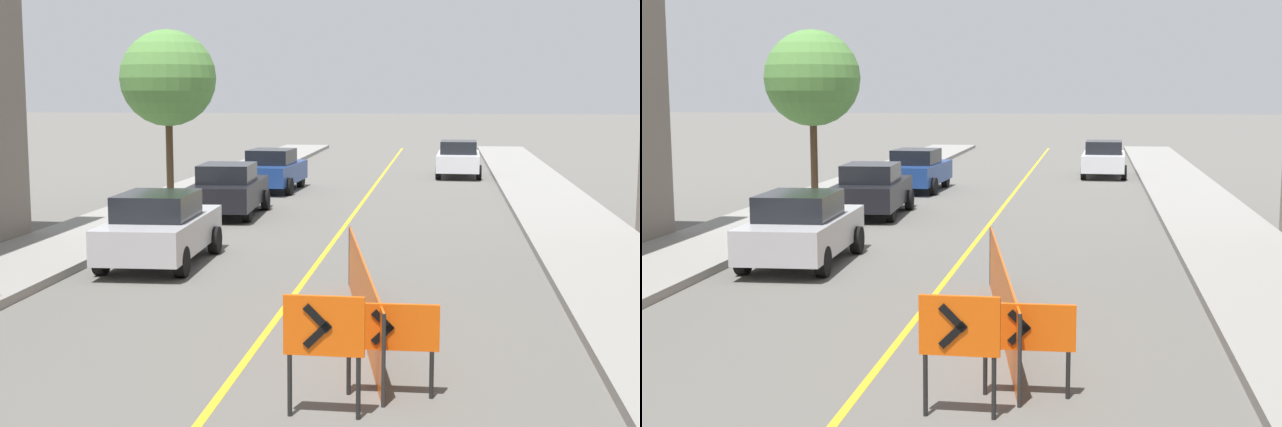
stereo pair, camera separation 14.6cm
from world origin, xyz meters
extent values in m
cube|color=gold|center=(0.00, 31.78, 0.00)|extent=(0.12, 63.55, 0.01)
cube|color=gray|center=(-6.27, 31.78, 0.09)|extent=(2.86, 63.55, 0.18)
cube|color=gray|center=(6.27, 31.78, 0.09)|extent=(2.86, 63.55, 0.18)
cube|color=#EF560C|center=(1.39, 14.89, 1.10)|extent=(0.95, 0.07, 0.71)
cube|color=black|center=(1.32, 14.85, 1.20)|extent=(0.34, 0.02, 0.34)
cube|color=black|center=(1.32, 14.85, 1.00)|extent=(0.34, 0.02, 0.34)
cylinder|color=black|center=(0.99, 14.89, 0.37)|extent=(0.06, 0.06, 0.75)
cylinder|color=black|center=(1.79, 14.89, 0.37)|extent=(0.06, 0.06, 0.75)
cube|color=#EF560C|center=(2.10, 15.72, 0.89)|extent=(1.21, 0.09, 0.58)
cube|color=black|center=(2.01, 15.68, 0.97)|extent=(0.29, 0.03, 0.29)
cube|color=black|center=(2.01, 15.68, 0.81)|extent=(0.29, 0.03, 0.29)
cylinder|color=black|center=(1.59, 15.72, 0.30)|extent=(0.06, 0.06, 0.60)
cylinder|color=black|center=(2.62, 15.72, 0.30)|extent=(0.06, 0.06, 0.60)
cube|color=#EF560C|center=(1.50, 18.67, 0.58)|extent=(1.14, 6.68, 1.15)
cylinder|color=#262626|center=(2.05, 15.33, 0.58)|extent=(0.05, 0.05, 1.15)
cylinder|color=#262626|center=(0.94, 22.01, 0.58)|extent=(0.05, 0.05, 1.15)
cube|color=#B7B7BC|center=(-3.39, 23.60, 0.68)|extent=(1.98, 4.37, 0.72)
cube|color=black|center=(-3.39, 23.39, 1.31)|extent=(1.61, 2.00, 0.55)
cylinder|color=black|center=(-4.24, 24.93, 0.32)|extent=(0.25, 0.65, 0.64)
cylinder|color=black|center=(-2.53, 24.93, 0.32)|extent=(0.25, 0.65, 0.64)
cylinder|color=black|center=(-4.24, 22.27, 0.32)|extent=(0.25, 0.65, 0.64)
cylinder|color=black|center=(-2.53, 22.27, 0.32)|extent=(0.25, 0.65, 0.64)
cube|color=black|center=(-3.73, 31.24, 0.68)|extent=(2.04, 4.39, 0.72)
cube|color=black|center=(-3.73, 31.03, 1.31)|extent=(1.63, 2.02, 0.55)
cylinder|color=black|center=(-4.58, 32.58, 0.32)|extent=(0.26, 0.65, 0.64)
cylinder|color=black|center=(-2.87, 32.58, 0.32)|extent=(0.26, 0.65, 0.64)
cylinder|color=black|center=(-4.58, 29.91, 0.32)|extent=(0.26, 0.65, 0.64)
cylinder|color=black|center=(-2.87, 29.91, 0.32)|extent=(0.26, 0.65, 0.64)
cube|color=navy|center=(-3.68, 37.95, 0.68)|extent=(2.01, 4.39, 0.72)
cube|color=black|center=(-3.68, 37.73, 1.31)|extent=(1.63, 2.01, 0.55)
cylinder|color=black|center=(-4.53, 39.28, 0.32)|extent=(0.25, 0.65, 0.64)
cylinder|color=black|center=(-2.82, 39.28, 0.32)|extent=(0.25, 0.65, 0.64)
cylinder|color=black|center=(-4.53, 36.61, 0.32)|extent=(0.25, 0.65, 0.64)
cylinder|color=black|center=(-2.82, 36.61, 0.32)|extent=(0.25, 0.65, 0.64)
cube|color=silver|center=(3.34, 44.52, 0.68)|extent=(1.92, 4.35, 0.72)
cube|color=black|center=(3.34, 44.31, 1.31)|extent=(1.58, 1.98, 0.55)
cylinder|color=black|center=(2.49, 45.85, 0.32)|extent=(0.24, 0.65, 0.64)
cylinder|color=black|center=(4.20, 45.85, 0.32)|extent=(0.24, 0.65, 0.64)
cylinder|color=black|center=(2.49, 43.19, 0.32)|extent=(0.24, 0.65, 0.64)
cylinder|color=black|center=(4.20, 43.19, 0.32)|extent=(0.24, 0.65, 0.64)
cylinder|color=#4C3823|center=(-6.41, 33.91, 1.58)|extent=(0.24, 0.24, 2.80)
sphere|color=#568E42|center=(-6.41, 33.91, 4.18)|extent=(3.19, 3.19, 3.19)
camera|label=1|loc=(2.72, 5.03, 3.79)|focal=50.00mm
camera|label=2|loc=(2.87, 5.06, 3.79)|focal=50.00mm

